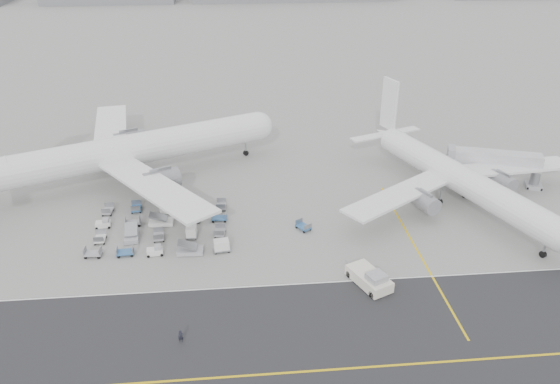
{
  "coord_description": "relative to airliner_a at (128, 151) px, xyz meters",
  "views": [
    {
      "loc": [
        3.25,
        -61.72,
        45.29
      ],
      "look_at": [
        10.09,
        12.0,
        6.82
      ],
      "focal_mm": 35.0,
      "sensor_mm": 36.0,
      "label": 1
    }
  ],
  "objects": [
    {
      "name": "ground",
      "position": [
        15.97,
        -32.77,
        -5.92
      ],
      "size": [
        700.0,
        700.0,
        0.0
      ],
      "primitive_type": "plane",
      "color": "gray",
      "rests_on": "ground"
    },
    {
      "name": "taxiway",
      "position": [
        20.99,
        -50.75,
        -5.91
      ],
      "size": [
        220.0,
        59.0,
        0.03
      ],
      "color": "#2A2A2D",
      "rests_on": "ground"
    },
    {
      "name": "horizon_buildings",
      "position": [
        45.97,
        227.23,
        -5.92
      ],
      "size": [
        520.0,
        28.0,
        28.0
      ],
      "primitive_type": null,
      "color": "slate",
      "rests_on": "ground"
    },
    {
      "name": "airliner_a",
      "position": [
        0.0,
        0.0,
        0.0
      ],
      "size": [
        56.38,
        55.14,
        20.55
      ],
      "rotation": [
        0.0,
        0.0,
        1.98
      ],
      "color": "silver",
      "rests_on": "ground"
    },
    {
      "name": "airliner_b",
      "position": [
        57.0,
        -13.97,
        -1.16
      ],
      "size": [
        44.87,
        45.68,
        16.49
      ],
      "rotation": [
        0.0,
        0.0,
        0.36
      ],
      "color": "silver",
      "rests_on": "ground"
    },
    {
      "name": "pushback_tug",
      "position": [
        36.83,
        -36.0,
        -4.88
      ],
      "size": [
        5.66,
        8.77,
        2.53
      ],
      "rotation": [
        0.0,
        0.0,
        0.42
      ],
      "color": "beige",
      "rests_on": "ground"
    },
    {
      "name": "jet_bridge",
      "position": [
        66.69,
        -7.86,
        -1.37
      ],
      "size": [
        17.32,
        8.32,
        6.52
      ],
      "rotation": [
        0.0,
        0.0,
        -0.32
      ],
      "color": "gray",
      "rests_on": "ground"
    },
    {
      "name": "gse_cluster",
      "position": [
        7.36,
        -19.23,
        -5.92
      ],
      "size": [
        26.58,
        21.34,
        1.92
      ],
      "primitive_type": null,
      "rotation": [
        0.0,
        0.0,
        0.03
      ],
      "color": "#A0A0A5",
      "rests_on": "ground"
    },
    {
      "name": "stray_dolly",
      "position": [
        29.79,
        -20.89,
        -5.92
      ],
      "size": [
        2.57,
        2.83,
        1.49
      ],
      "primitive_type": null,
      "rotation": [
        0.0,
        0.0,
        0.59
      ],
      "color": "silver",
      "rests_on": "ground"
    },
    {
      "name": "ground_crew_a",
      "position": [
        12.16,
        -44.82,
        -5.05
      ],
      "size": [
        0.66,
        0.47,
        1.73
      ],
      "primitive_type": "imported",
      "rotation": [
        0.0,
        0.0,
        0.09
      ],
      "color": "black",
      "rests_on": "ground"
    }
  ]
}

